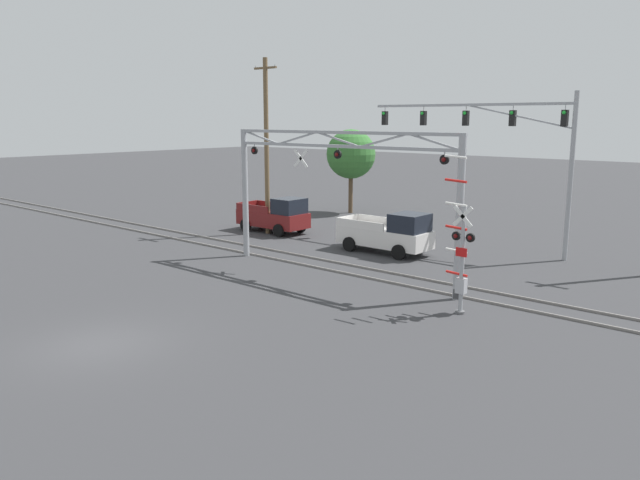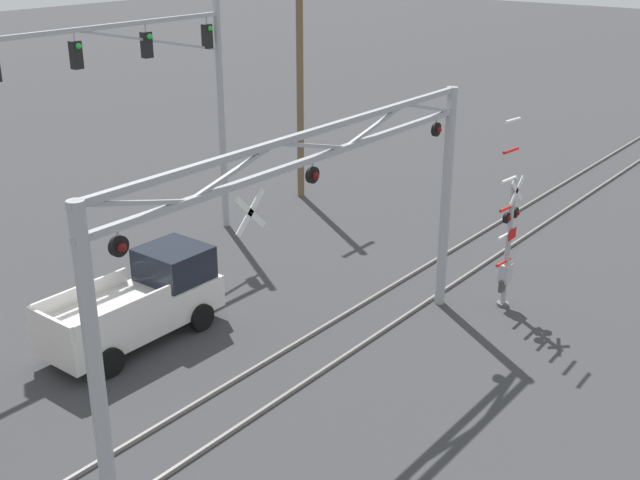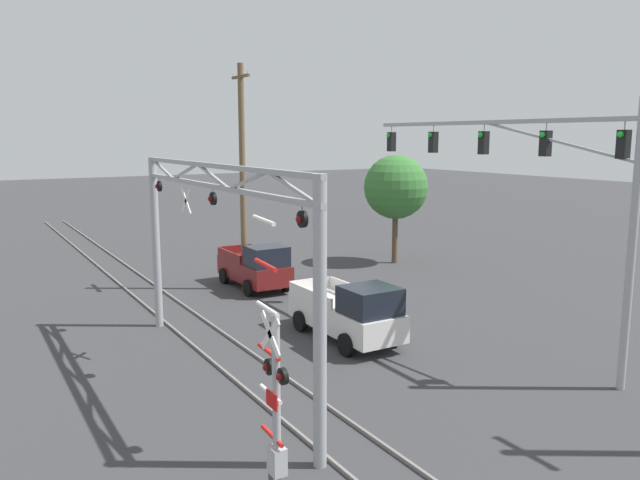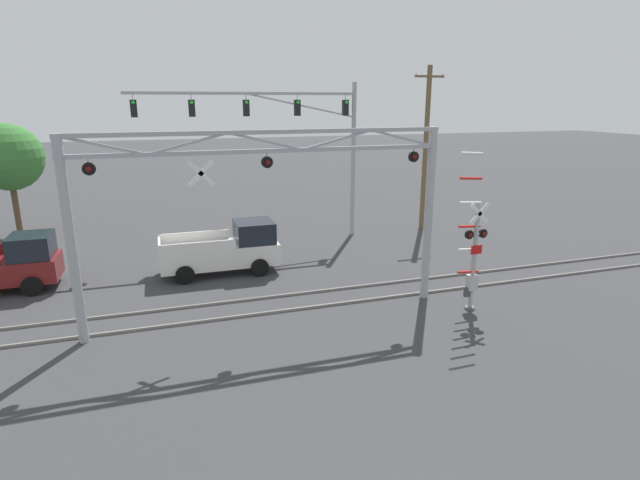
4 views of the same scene
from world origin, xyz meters
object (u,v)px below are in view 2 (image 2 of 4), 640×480
object	(u,v)px
crossing_signal_mast	(508,242)
pickup_truck_lead	(141,302)
utility_pole_right	(300,81)
crossing_gantry	(312,227)
traffic_signal_span	(149,80)

from	to	relation	value
crossing_signal_mast	pickup_truck_lead	world-z (taller)	crossing_signal_mast
pickup_truck_lead	utility_pole_right	distance (m)	13.43
crossing_gantry	crossing_signal_mast	size ratio (longest dim) A/B	2.16
utility_pole_right	crossing_gantry	bearing A→B (deg)	-139.40
utility_pole_right	crossing_signal_mast	bearing A→B (deg)	-110.89
traffic_signal_span	utility_pole_right	distance (m)	7.70
crossing_signal_mast	pickup_truck_lead	xyz separation A→B (m)	(-7.82, 6.90, -1.00)
crossing_gantry	utility_pole_right	size ratio (longest dim) A/B	1.34
crossing_gantry	traffic_signal_span	xyz separation A→B (m)	(3.72, 9.68, 1.69)
utility_pole_right	pickup_truck_lead	bearing A→B (deg)	-160.12
traffic_signal_span	crossing_gantry	bearing A→B (deg)	-111.02
crossing_signal_mast	traffic_signal_span	size ratio (longest dim) A/B	0.49
crossing_gantry	pickup_truck_lead	xyz separation A→B (m)	(-0.79, 5.33, -3.19)
crossing_gantry	pickup_truck_lead	size ratio (longest dim) A/B	2.44
crossing_gantry	utility_pole_right	bearing A→B (deg)	40.60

